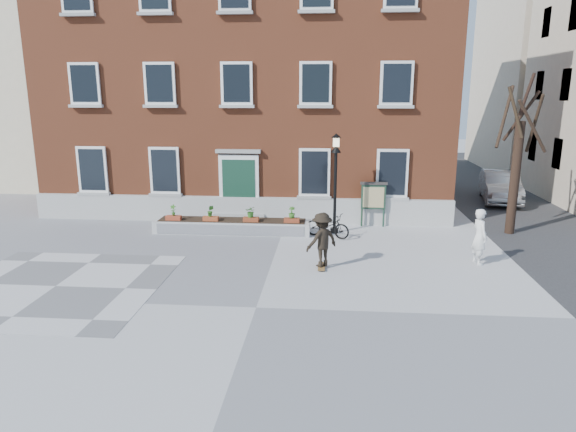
# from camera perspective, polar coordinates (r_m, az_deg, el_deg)

# --- Properties ---
(ground) EXTENTS (100.00, 100.00, 0.00)m
(ground) POSITION_cam_1_polar(r_m,az_deg,el_deg) (13.61, -3.56, -10.12)
(ground) COLOR #A1A1A4
(ground) RESTS_ON ground
(checker_patch) EXTENTS (6.00, 6.00, 0.01)m
(checker_patch) POSITION_cam_1_polar(r_m,az_deg,el_deg) (16.40, -24.41, -7.12)
(checker_patch) COLOR slate
(checker_patch) RESTS_ON ground
(distant_building) EXTENTS (10.00, 12.00, 13.00)m
(distant_building) POSITION_cam_1_polar(r_m,az_deg,el_deg) (37.94, -27.65, 13.71)
(distant_building) COLOR beige
(distant_building) RESTS_ON ground
(bicycle) EXTENTS (1.90, 1.29, 0.94)m
(bicycle) POSITION_cam_1_polar(r_m,az_deg,el_deg) (19.78, 4.40, -1.04)
(bicycle) COLOR black
(bicycle) RESTS_ON ground
(parked_car) EXTENTS (2.45, 4.97, 1.57)m
(parked_car) POSITION_cam_1_polar(r_m,az_deg,el_deg) (28.30, 22.52, 3.07)
(parked_car) COLOR #A5A7AA
(parked_car) RESTS_ON ground
(bystander) EXTENTS (0.59, 0.76, 1.84)m
(bystander) POSITION_cam_1_polar(r_m,az_deg,el_deg) (17.70, 20.51, -2.16)
(bystander) COLOR silver
(bystander) RESTS_ON ground
(brick_building) EXTENTS (18.40, 10.85, 12.60)m
(brick_building) POSITION_cam_1_polar(r_m,az_deg,el_deg) (26.58, -3.72, 15.41)
(brick_building) COLOR brown
(brick_building) RESTS_ON ground
(planter_assembly) EXTENTS (6.20, 1.12, 1.15)m
(planter_assembly) POSITION_cam_1_polar(r_m,az_deg,el_deg) (20.53, -6.19, -1.01)
(planter_assembly) COLOR beige
(planter_assembly) RESTS_ON ground
(bare_tree) EXTENTS (1.83, 1.83, 6.16)m
(bare_tree) POSITION_cam_1_polar(r_m,az_deg,el_deg) (21.71, 24.06, 5.37)
(bare_tree) COLOR black
(bare_tree) RESTS_ON ground
(lamp_post) EXTENTS (0.40, 0.40, 3.93)m
(lamp_post) POSITION_cam_1_polar(r_m,az_deg,el_deg) (20.00, 5.31, 5.15)
(lamp_post) COLOR black
(lamp_post) RESTS_ON ground
(notice_board) EXTENTS (1.10, 0.16, 1.87)m
(notice_board) POSITION_cam_1_polar(r_m,az_deg,el_deg) (21.42, 9.47, 2.12)
(notice_board) COLOR #18301F
(notice_board) RESTS_ON ground
(skateboarder) EXTENTS (1.28, 1.20, 1.81)m
(skateboarder) POSITION_cam_1_polar(r_m,az_deg,el_deg) (16.19, 3.79, -2.65)
(skateboarder) COLOR brown
(skateboarder) RESTS_ON ground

